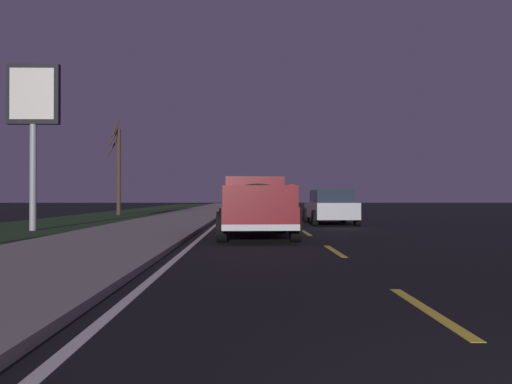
{
  "coord_description": "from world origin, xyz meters",
  "views": [
    {
      "loc": [
        -2.05,
        1.94,
        1.24
      ],
      "look_at": [
        13.9,
        1.72,
        1.39
      ],
      "focal_mm": 34.66,
      "sensor_mm": 36.0,
      "label": 1
    }
  ],
  "objects_px": {
    "sedan_silver": "(330,207)",
    "gas_price_sign": "(33,107)",
    "pickup_truck": "(255,205)",
    "bare_tree_far": "(118,169)",
    "sedan_red": "(254,204)"
  },
  "relations": [
    {
      "from": "sedan_red",
      "to": "bare_tree_far",
      "type": "distance_m",
      "value": 10.38
    },
    {
      "from": "sedan_red",
      "to": "sedan_silver",
      "type": "height_order",
      "value": "same"
    },
    {
      "from": "sedan_red",
      "to": "bare_tree_far",
      "type": "relative_size",
      "value": 0.68
    },
    {
      "from": "pickup_truck",
      "to": "sedan_silver",
      "type": "height_order",
      "value": "pickup_truck"
    },
    {
      "from": "sedan_silver",
      "to": "bare_tree_far",
      "type": "bearing_deg",
      "value": 47.93
    },
    {
      "from": "sedan_red",
      "to": "bare_tree_far",
      "type": "xyz_separation_m",
      "value": [
        4.31,
        9.15,
        2.33
      ]
    },
    {
      "from": "bare_tree_far",
      "to": "sedan_silver",
      "type": "bearing_deg",
      "value": -132.07
    },
    {
      "from": "sedan_red",
      "to": "gas_price_sign",
      "type": "bearing_deg",
      "value": 143.37
    },
    {
      "from": "sedan_red",
      "to": "bare_tree_far",
      "type": "bearing_deg",
      "value": 64.76
    },
    {
      "from": "pickup_truck",
      "to": "gas_price_sign",
      "type": "xyz_separation_m",
      "value": [
        2.84,
        8.08,
        3.54
      ]
    },
    {
      "from": "sedan_red",
      "to": "gas_price_sign",
      "type": "xyz_separation_m",
      "value": [
        -11.03,
        8.2,
        3.74
      ]
    },
    {
      "from": "pickup_truck",
      "to": "bare_tree_far",
      "type": "xyz_separation_m",
      "value": [
        18.18,
        9.03,
        2.13
      ]
    },
    {
      "from": "sedan_silver",
      "to": "bare_tree_far",
      "type": "relative_size",
      "value": 0.68
    },
    {
      "from": "pickup_truck",
      "to": "gas_price_sign",
      "type": "height_order",
      "value": "gas_price_sign"
    },
    {
      "from": "sedan_silver",
      "to": "gas_price_sign",
      "type": "xyz_separation_m",
      "value": [
        -4.06,
        11.55,
        3.74
      ]
    }
  ]
}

